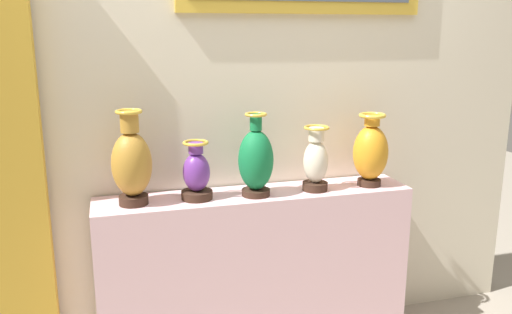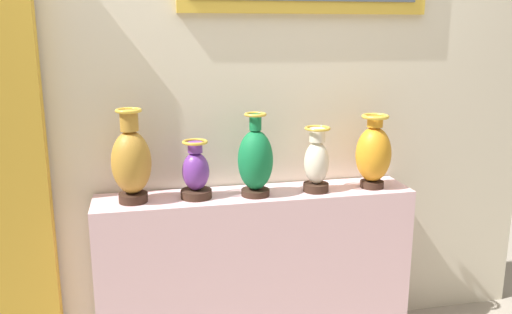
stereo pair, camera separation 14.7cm
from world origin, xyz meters
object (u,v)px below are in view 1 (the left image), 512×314
Objects in this scene: vase_emerald at (256,160)px; vase_ivory at (316,161)px; vase_amber at (371,152)px; vase_ochre at (132,163)px; vase_violet at (196,174)px.

vase_ivory is (0.31, 0.00, -0.03)m from vase_emerald.
vase_emerald reaches higher than vase_amber.
vase_ochre is 0.88m from vase_ivory.
vase_emerald is 0.61m from vase_amber.
vase_ivory is at bearing -1.94° from vase_violet.
vase_ochre is 0.58m from vase_emerald.
vase_ochre is at bearing 178.75° from vase_ivory.
vase_emerald reaches higher than vase_ivory.
vase_ivory is (0.88, -0.02, -0.05)m from vase_ochre.
vase_emerald is at bearing -4.58° from vase_violet.
vase_violet is 0.59m from vase_ivory.
vase_emerald is at bearing -2.18° from vase_ochre.
vase_ivory is (0.59, -0.02, 0.03)m from vase_violet.
vase_violet is 0.89m from vase_amber.
vase_violet is 0.86× the size of vase_ivory.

